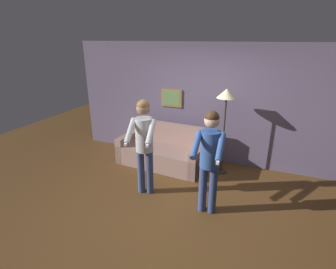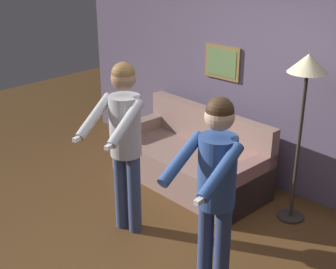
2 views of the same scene
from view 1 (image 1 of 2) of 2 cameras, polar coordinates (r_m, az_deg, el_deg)
ground_plane at (r=4.59m, az=1.70°, el=-15.37°), size 12.00×12.00×0.00m
back_wall_assembly at (r=5.82m, az=8.81°, el=6.45°), size 6.40×0.09×2.60m
couch at (r=5.84m, az=-1.18°, el=-3.87°), size 1.96×0.98×0.87m
torchiere_lamp at (r=5.21m, az=12.52°, el=7.00°), size 0.38×0.38×1.77m
person_standing_left at (r=4.48m, az=-5.26°, el=-0.99°), size 0.53×0.71×1.73m
person_standing_right at (r=4.00m, az=9.07°, el=-4.26°), size 0.47×0.67×1.70m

